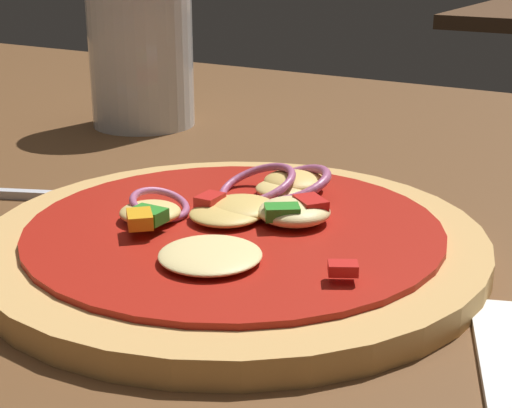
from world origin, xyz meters
TOP-DOWN VIEW (x-y plane):
  - dining_table at (0.00, 0.00)m, footprint 1.49×0.99m
  - pizza at (0.03, 0.02)m, footprint 0.24×0.24m
  - fork at (-0.12, 0.02)m, footprint 0.17×0.08m
  - beer_glass at (-0.18, 0.21)m, footprint 0.08×0.08m

SIDE VIEW (x-z plane):
  - dining_table at x=0.00m, z-range 0.00..0.03m
  - fork at x=-0.12m, z-range 0.03..0.03m
  - pizza at x=0.03m, z-range 0.02..0.05m
  - beer_glass at x=-0.18m, z-range 0.02..0.15m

